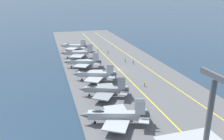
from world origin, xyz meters
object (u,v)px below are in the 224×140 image
at_px(parked_jet_third, 95,75).
at_px(crew_yellow_vest, 144,84).
at_px(parked_jet_second, 105,90).
at_px(parked_jet_fifth, 78,53).
at_px(crew_blue_vest, 98,51).
at_px(crew_brown_vest, 125,60).
at_px(crew_red_vest, 108,52).
at_px(parked_jet_nearest, 116,115).
at_px(crew_purple_vest, 133,62).
at_px(parked_jet_sixth, 74,46).
at_px(parked_jet_fourth, 83,62).

distance_m(parked_jet_third, crew_yellow_vest, 17.74).
height_order(parked_jet_second, parked_jet_fifth, parked_jet_fifth).
bearing_deg(crew_blue_vest, parked_jet_fifth, 125.37).
bearing_deg(parked_jet_second, parked_jet_fifth, 1.50).
distance_m(crew_brown_vest, crew_red_vest, 16.65).
relative_size(parked_jet_fifth, crew_red_vest, 10.03).
bearing_deg(parked_jet_nearest, crew_purple_vest, -25.88).
bearing_deg(crew_yellow_vest, crew_purple_vest, -12.33).
bearing_deg(parked_jet_fifth, crew_brown_vest, -122.44).
distance_m(parked_jet_fifth, crew_blue_vest, 13.96).
xyz_separation_m(parked_jet_third, parked_jet_sixth, (45.89, 1.42, 0.29)).
distance_m(crew_yellow_vest, crew_purple_vest, 25.01).
bearing_deg(parked_jet_second, crew_brown_vest, -28.64).
distance_m(parked_jet_sixth, crew_yellow_vest, 58.09).
height_order(crew_yellow_vest, crew_purple_vest, crew_purple_vest).
distance_m(crew_brown_vest, crew_purple_vest, 4.89).
height_order(parked_jet_second, parked_jet_third, parked_jet_second).
distance_m(parked_jet_second, parked_jet_fourth, 30.00).
bearing_deg(parked_jet_nearest, parked_jet_third, -2.83).
bearing_deg(crew_blue_vest, parked_jet_nearest, 170.53).
height_order(parked_jet_fourth, parked_jet_fifth, parked_jet_fifth).
height_order(parked_jet_fifth, crew_red_vest, parked_jet_fifth).
bearing_deg(crew_purple_vest, crew_red_vest, 15.36).
bearing_deg(crew_blue_vest, parked_jet_sixth, 59.59).
relative_size(crew_yellow_vest, crew_purple_vest, 0.98).
relative_size(parked_jet_third, parked_jet_fourth, 0.99).
xyz_separation_m(parked_jet_third, parked_jet_fourth, (15.91, 1.68, 0.18)).
bearing_deg(parked_jet_fifth, crew_yellow_vest, -158.77).
relative_size(crew_brown_vest, crew_purple_vest, 0.95).
bearing_deg(crew_blue_vest, crew_yellow_vest, -174.60).
distance_m(parked_jet_fifth, crew_yellow_vest, 44.08).
bearing_deg(crew_brown_vest, parked_jet_fourth, 98.79).
relative_size(parked_jet_second, parked_jet_third, 0.97).
bearing_deg(parked_jet_fifth, parked_jet_nearest, 179.83).
xyz_separation_m(parked_jet_second, parked_jet_third, (14.05, -0.10, 0.00)).
bearing_deg(crew_red_vest, parked_jet_third, 157.87).
xyz_separation_m(parked_jet_nearest, crew_blue_vest, (68.92, -11.49, -1.34)).
bearing_deg(crew_brown_vest, parked_jet_nearest, 158.29).
bearing_deg(crew_brown_vest, parked_jet_fifth, 57.56).
distance_m(parked_jet_sixth, crew_purple_vest, 38.01).
distance_m(parked_jet_fourth, parked_jet_sixth, 29.98).
distance_m(crew_blue_vest, crew_red_vest, 5.85).
relative_size(parked_jet_fourth, crew_yellow_vest, 9.36).
bearing_deg(parked_jet_third, parked_jet_fifth, 2.37).
height_order(parked_jet_third, crew_purple_vest, parked_jet_third).
bearing_deg(parked_jet_fifth, parked_jet_third, -177.63).
xyz_separation_m(parked_jet_third, crew_purple_vest, (14.52, -20.00, -1.27)).
bearing_deg(parked_jet_second, crew_yellow_vest, -74.37).
bearing_deg(crew_red_vest, crew_brown_vest, -167.54).
distance_m(parked_jet_second, parked_jet_sixth, 59.95).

